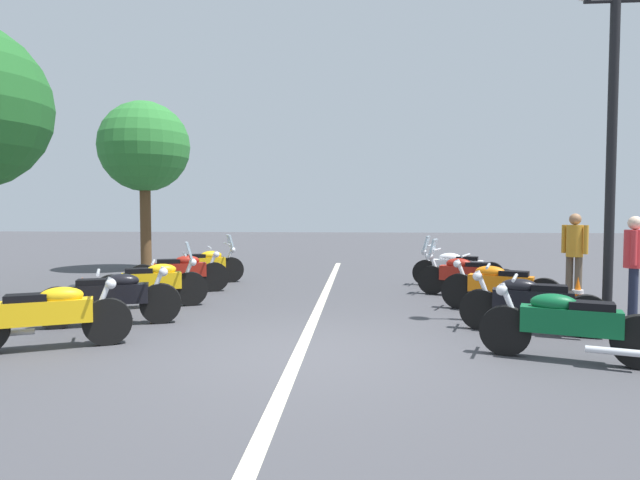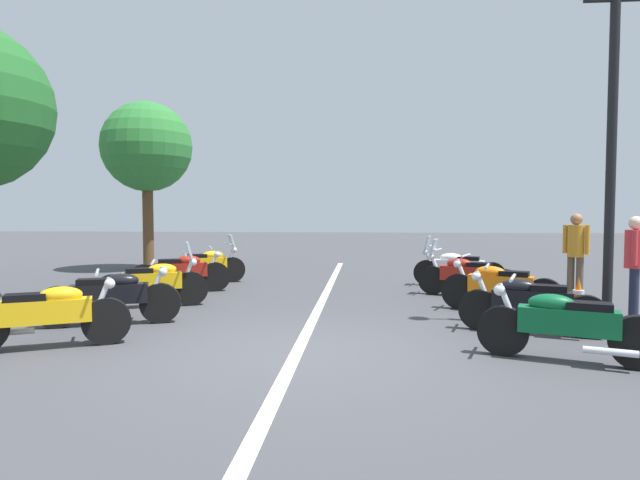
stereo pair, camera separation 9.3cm
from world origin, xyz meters
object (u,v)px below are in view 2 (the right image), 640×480
(motorcycle_left_row_4, at_px, (207,265))
(motorcycle_right_row_3, at_px, (466,275))
(motorcycle_right_row_4, at_px, (457,268))
(bystander_1, at_px, (635,259))
(motorcycle_left_row_3, at_px, (181,272))
(motorcycle_left_row_0, at_px, (47,314))
(motorcycle_right_row_2, at_px, (499,287))
(motorcycle_right_row_1, at_px, (530,303))
(motorcycle_left_row_2, at_px, (154,282))
(street_lamp_twin_globe, at_px, (613,93))
(motorcycle_left_row_1, at_px, (111,296))
(motorcycle_right_row_0, at_px, (566,324))
(bystander_0, at_px, (576,249))
(traffic_cone_0, at_px, (578,295))
(roadside_tree_0, at_px, (147,148))
(traffic_cone_2, at_px, (84,294))

(motorcycle_left_row_4, bearing_deg, motorcycle_right_row_3, -41.46)
(motorcycle_right_row_4, bearing_deg, bystander_1, 139.79)
(motorcycle_left_row_3, xyz_separation_m, motorcycle_right_row_4, (1.42, -6.20, 0.00))
(motorcycle_left_row_0, bearing_deg, motorcycle_right_row_2, -1.01)
(motorcycle_right_row_1, xyz_separation_m, bystander_1, (1.26, -2.06, 0.55))
(motorcycle_left_row_2, bearing_deg, motorcycle_left_row_4, 66.98)
(motorcycle_right_row_1, relative_size, motorcycle_right_row_3, 1.00)
(street_lamp_twin_globe, bearing_deg, motorcycle_left_row_1, 92.78)
(motorcycle_right_row_0, relative_size, bystander_0, 1.14)
(motorcycle_left_row_4, xyz_separation_m, traffic_cone_0, (-2.99, -7.73, -0.17))
(motorcycle_right_row_1, height_order, bystander_1, bystander_1)
(motorcycle_left_row_1, relative_size, roadside_tree_0, 0.41)
(traffic_cone_0, height_order, traffic_cone_2, same)
(motorcycle_right_row_0, bearing_deg, motorcycle_left_row_4, -25.83)
(motorcycle_left_row_2, bearing_deg, street_lamp_twin_globe, -32.43)
(motorcycle_right_row_1, xyz_separation_m, motorcycle_right_row_3, (3.35, 0.27, 0.01))
(motorcycle_right_row_0, distance_m, motorcycle_right_row_1, 1.45)
(motorcycle_right_row_0, relative_size, motorcycle_right_row_3, 0.99)
(motorcycle_right_row_4, bearing_deg, motorcycle_left_row_1, 54.95)
(motorcycle_left_row_3, height_order, motorcycle_right_row_0, motorcycle_left_row_3)
(motorcycle_right_row_2, xyz_separation_m, bystander_1, (-0.36, -2.08, 0.54))
(motorcycle_right_row_3, relative_size, bystander_0, 1.15)
(motorcycle_right_row_2, relative_size, bystander_0, 1.13)
(motorcycle_left_row_4, relative_size, bystander_0, 1.05)
(motorcycle_left_row_1, distance_m, motorcycle_right_row_3, 6.92)
(motorcycle_left_row_0, relative_size, motorcycle_right_row_3, 0.96)
(motorcycle_left_row_4, bearing_deg, motorcycle_left_row_0, -118.48)
(bystander_0, bearing_deg, motorcycle_left_row_1, 155.90)
(motorcycle_left_row_4, height_order, motorcycle_right_row_4, motorcycle_left_row_4)
(motorcycle_left_row_0, distance_m, motorcycle_left_row_2, 3.01)
(bystander_0, bearing_deg, motorcycle_left_row_2, 145.93)
(motorcycle_right_row_0, height_order, motorcycle_right_row_2, motorcycle_right_row_2)
(motorcycle_right_row_0, relative_size, street_lamp_twin_globe, 0.38)
(bystander_1, bearing_deg, motorcycle_left_row_2, -153.30)
(motorcycle_left_row_1, xyz_separation_m, traffic_cone_2, (1.14, 1.09, -0.16))
(motorcycle_left_row_4, height_order, roadside_tree_0, roadside_tree_0)
(motorcycle_right_row_0, height_order, bystander_1, bystander_1)
(traffic_cone_2, bearing_deg, motorcycle_left_row_2, -69.68)
(motorcycle_left_row_1, bearing_deg, motorcycle_right_row_3, 9.41)
(traffic_cone_0, height_order, bystander_1, bystander_1)
(motorcycle_right_row_4, bearing_deg, motorcycle_right_row_3, 104.58)
(roadside_tree_0, bearing_deg, motorcycle_left_row_4, -135.98)
(motorcycle_left_row_3, xyz_separation_m, motorcycle_right_row_3, (-0.02, -6.14, -0.00))
(motorcycle_right_row_0, bearing_deg, roadside_tree_0, -26.05)
(motorcycle_left_row_4, bearing_deg, motorcycle_right_row_1, -64.94)
(motorcycle_left_row_0, relative_size, roadside_tree_0, 0.38)
(motorcycle_left_row_3, height_order, motorcycle_right_row_4, motorcycle_right_row_4)
(motorcycle_left_row_3, height_order, traffic_cone_0, motorcycle_left_row_3)
(motorcycle_right_row_3, xyz_separation_m, street_lamp_twin_globe, (-2.96, -1.52, 3.06))
(motorcycle_right_row_2, bearing_deg, bystander_0, -116.49)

